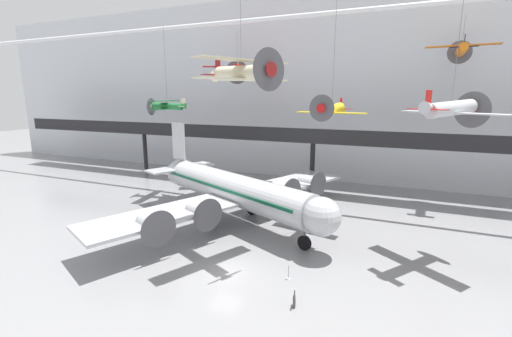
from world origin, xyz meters
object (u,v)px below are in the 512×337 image
at_px(suspended_plane_green_biplane, 167,106).
at_px(suspended_plane_orange_highwing, 462,49).
at_px(suspended_plane_red_highwing, 238,71).
at_px(info_sign_pedestal, 294,300).
at_px(suspended_plane_yellow_lowwing, 332,110).
at_px(suspended_plane_cream_biplane, 241,73).
at_px(airliner_silver_main, 231,189).
at_px(suspended_plane_silver_racer, 451,109).
at_px(stanchion_barrier, 288,275).

relative_size(suspended_plane_green_biplane, suspended_plane_orange_highwing, 1.45).
height_order(suspended_plane_red_highwing, info_sign_pedestal, suspended_plane_red_highwing).
relative_size(suspended_plane_yellow_lowwing, suspended_plane_cream_biplane, 1.29).
relative_size(suspended_plane_orange_highwing, info_sign_pedestal, 6.29).
height_order(airliner_silver_main, info_sign_pedestal, airliner_silver_main).
relative_size(airliner_silver_main, suspended_plane_cream_biplane, 3.56).
height_order(suspended_plane_green_biplane, suspended_plane_red_highwing, suspended_plane_red_highwing).
xyz_separation_m(suspended_plane_red_highwing, suspended_plane_silver_racer, (25.56, -15.23, -4.47)).
height_order(suspended_plane_yellow_lowwing, suspended_plane_red_highwing, suspended_plane_red_highwing).
bearing_deg(suspended_plane_green_biplane, suspended_plane_yellow_lowwing, 161.57).
relative_size(airliner_silver_main, suspended_plane_red_highwing, 3.25).
relative_size(suspended_plane_yellow_lowwing, info_sign_pedestal, 8.96).
relative_size(suspended_plane_yellow_lowwing, stanchion_barrier, 10.32).
xyz_separation_m(suspended_plane_silver_racer, stanchion_barrier, (-10.18, -8.02, -12.00)).
distance_m(airliner_silver_main, stanchion_barrier, 13.92).
bearing_deg(suspended_plane_silver_racer, suspended_plane_green_biplane, 113.17).
height_order(suspended_plane_green_biplane, suspended_plane_silver_racer, suspended_plane_silver_racer).
relative_size(suspended_plane_green_biplane, suspended_plane_red_highwing, 1.20).
height_order(suspended_plane_orange_highwing, suspended_plane_red_highwing, same).
bearing_deg(suspended_plane_silver_racer, suspended_plane_yellow_lowwing, 103.49).
bearing_deg(suspended_plane_green_biplane, suspended_plane_silver_racer, 157.01).
relative_size(suspended_plane_cream_biplane, suspended_plane_silver_racer, 0.76).
xyz_separation_m(suspended_plane_cream_biplane, suspended_plane_red_highwing, (-10.35, 20.51, 1.72)).
bearing_deg(suspended_plane_red_highwing, suspended_plane_green_biplane, 113.50).
bearing_deg(suspended_plane_red_highwing, airliner_silver_main, 175.27).
relative_size(suspended_plane_yellow_lowwing, suspended_plane_orange_highwing, 1.43).
bearing_deg(suspended_plane_cream_biplane, suspended_plane_orange_highwing, 77.80).
bearing_deg(airliner_silver_main, info_sign_pedestal, -24.50).
distance_m(suspended_plane_yellow_lowwing, stanchion_barrier, 16.77).
bearing_deg(stanchion_barrier, suspended_plane_orange_highwing, 63.83).
bearing_deg(suspended_plane_yellow_lowwing, airliner_silver_main, -65.39).
relative_size(suspended_plane_red_highwing, stanchion_barrier, 8.77).
relative_size(suspended_plane_yellow_lowwing, suspended_plane_green_biplane, 0.98).
bearing_deg(suspended_plane_silver_racer, suspended_plane_cream_biplane, 145.08).
distance_m(suspended_plane_orange_highwing, suspended_plane_red_highwing, 28.01).
xyz_separation_m(suspended_plane_cream_biplane, suspended_plane_orange_highwing, (17.51, 22.67, 3.51)).
xyz_separation_m(suspended_plane_green_biplane, suspended_plane_orange_highwing, (34.34, 10.14, 6.56)).
bearing_deg(info_sign_pedestal, suspended_plane_cream_biplane, 125.69).
bearing_deg(suspended_plane_red_highwing, suspended_plane_orange_highwing, -113.01).
xyz_separation_m(stanchion_barrier, info_sign_pedestal, (1.40, -3.11, 0.13)).
distance_m(suspended_plane_cream_biplane, stanchion_barrier, 15.82).
distance_m(suspended_plane_yellow_lowwing, info_sign_pedestal, 19.08).
bearing_deg(suspended_plane_orange_highwing, suspended_plane_yellow_lowwing, 140.91).
height_order(airliner_silver_main, suspended_plane_red_highwing, suspended_plane_red_highwing).
xyz_separation_m(suspended_plane_yellow_lowwing, suspended_plane_red_highwing, (-15.74, 11.18, 4.83)).
height_order(airliner_silver_main, suspended_plane_yellow_lowwing, suspended_plane_yellow_lowwing).
distance_m(suspended_plane_green_biplane, suspended_plane_red_highwing, 11.32).
bearing_deg(suspended_plane_yellow_lowwing, suspended_plane_red_highwing, -115.02).
xyz_separation_m(suspended_plane_yellow_lowwing, suspended_plane_silver_racer, (9.82, -4.06, 0.37)).
xyz_separation_m(airliner_silver_main, info_sign_pedestal, (11.03, -12.64, -3.03)).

